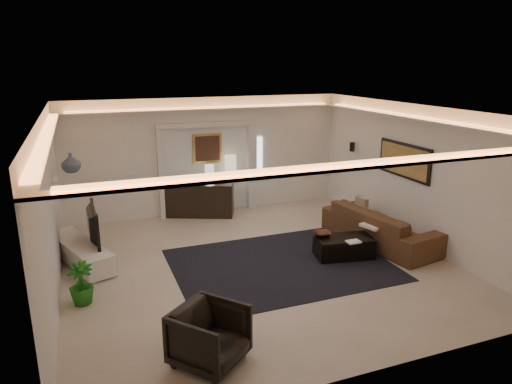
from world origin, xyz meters
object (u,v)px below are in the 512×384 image
object	(u,v)px
sofa	(380,226)
console	(198,200)
armchair	(210,336)
coffee_table	(344,247)

from	to	relation	value
sofa	console	bearing A→B (deg)	35.04
console	armchair	distance (m)	5.99
console	coffee_table	distance (m)	4.09
sofa	coffee_table	world-z (taller)	sofa
coffee_table	armchair	distance (m)	4.08
console	coffee_table	world-z (taller)	console
sofa	armchair	xyz separation A→B (m)	(-4.45, -2.66, -0.00)
console	armchair	world-z (taller)	console
armchair	coffee_table	bearing A→B (deg)	-5.64
coffee_table	console	bearing A→B (deg)	131.02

